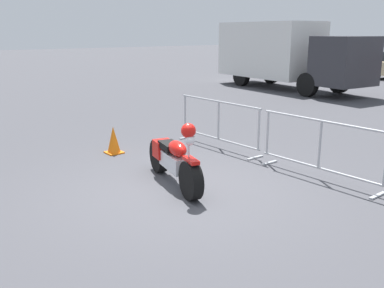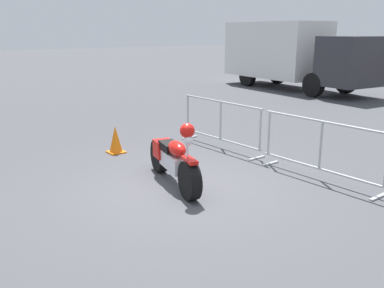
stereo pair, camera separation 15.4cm
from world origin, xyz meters
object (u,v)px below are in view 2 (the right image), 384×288
at_px(crowd_barrier_near, 221,123).
at_px(motorcycle, 173,159).
at_px(parked_car_blue, 359,63).
at_px(crowd_barrier_far, 320,149).
at_px(box_truck, 289,52).
at_px(traffic_cone, 116,140).

bearing_deg(crowd_barrier_near, motorcycle, -58.61).
bearing_deg(parked_car_blue, crowd_barrier_far, -148.27).
bearing_deg(box_truck, motorcycle, -51.58).
relative_size(motorcycle, traffic_cone, 3.55).
distance_m(parked_car_blue, traffic_cone, 21.22).
distance_m(motorcycle, parked_car_blue, 22.22).
distance_m(motorcycle, traffic_cone, 2.38).
bearing_deg(traffic_cone, crowd_barrier_far, 29.35).
relative_size(crowd_barrier_near, box_truck, 0.32).
bearing_deg(box_truck, crowd_barrier_far, -41.06).
bearing_deg(box_truck, parked_car_blue, 108.11).
distance_m(box_truck, parked_car_blue, 8.96).
distance_m(crowd_barrier_near, crowd_barrier_far, 2.69).
height_order(crowd_barrier_far, traffic_cone, crowd_barrier_far).
bearing_deg(parked_car_blue, motorcycle, -154.18).
xyz_separation_m(crowd_barrier_far, traffic_cone, (-3.72, -2.09, -0.27)).
xyz_separation_m(motorcycle, crowd_barrier_far, (1.35, 2.20, 0.10)).
xyz_separation_m(crowd_barrier_near, crowd_barrier_far, (2.69, 0.00, 0.00)).
height_order(box_truck, parked_car_blue, box_truck).
height_order(parked_car_blue, traffic_cone, parked_car_blue).
relative_size(crowd_barrier_near, crowd_barrier_far, 1.00).
distance_m(motorcycle, crowd_barrier_far, 2.58).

